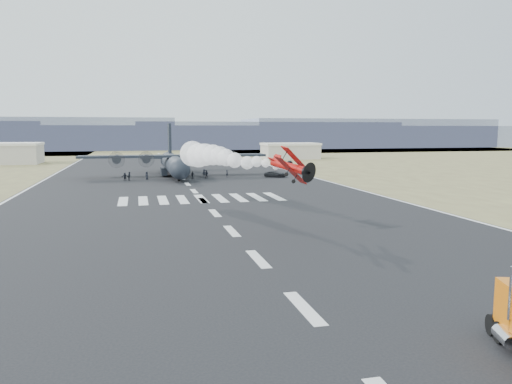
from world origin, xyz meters
name	(u,v)px	position (x,y,z in m)	size (l,w,h in m)	color
ground	(304,308)	(0.00, 0.00, 0.00)	(500.00, 500.00, 0.00)	black
scrub_far	(156,151)	(0.00, 230.00, 0.00)	(500.00, 80.00, 0.00)	brown
runway_markings	(194,191)	(0.00, 60.00, 0.01)	(60.00, 260.00, 0.01)	silver
ridge_seg_c	(30,134)	(-65.00, 260.00, 8.50)	(150.00, 50.00, 17.00)	gray
ridge_seg_d	(154,137)	(0.00, 260.00, 6.50)	(150.00, 50.00, 13.00)	gray
ridge_seg_e	(265,135)	(65.00, 260.00, 7.50)	(150.00, 50.00, 15.00)	gray
ridge_seg_f	(366,133)	(130.00, 260.00, 8.50)	(150.00, 50.00, 17.00)	gray
ridge_seg_g	(458,136)	(195.00, 260.00, 6.50)	(150.00, 50.00, 13.00)	gray
hangar_left	(0,153)	(-52.00, 145.00, 3.41)	(24.50, 14.50, 6.70)	#A5A093
hangar_right	(290,151)	(46.00, 150.00, 3.01)	(20.50, 12.50, 5.90)	#A5A093
aerobatic_biplane	(291,166)	(6.03, 22.00, 7.05)	(5.13, 5.64, 4.57)	red
smoke_trail	(205,156)	(-0.31, 42.33, 7.22)	(9.20, 24.54, 3.80)	white
transport_aircraft	(174,162)	(-1.32, 90.68, 3.20)	(42.81, 35.31, 12.41)	black
support_vehicle	(275,174)	(21.10, 81.98, 0.69)	(2.30, 5.00, 1.39)	black
crew_a	(178,174)	(-0.74, 85.58, 0.93)	(0.68, 0.56, 1.86)	black
crew_b	(130,176)	(-11.35, 82.35, 0.92)	(0.89, 0.55, 1.84)	black
crew_c	(204,173)	(5.19, 85.58, 0.93)	(1.20, 0.56, 1.85)	black
crew_d	(193,175)	(2.26, 83.11, 0.80)	(0.94, 0.48, 1.60)	black
crew_e	(147,176)	(-7.72, 83.36, 0.85)	(0.83, 0.51, 1.70)	black
crew_f	(125,177)	(-12.34, 81.88, 0.86)	(1.59, 0.51, 1.71)	black
crew_g	(227,174)	(10.32, 84.39, 0.84)	(0.61, 0.50, 1.68)	black
crew_h	(207,174)	(5.33, 82.53, 0.94)	(0.92, 0.57, 1.89)	black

